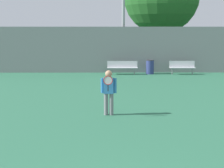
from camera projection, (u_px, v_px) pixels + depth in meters
tennis_player at (109, 90)px, 10.63m from camera, size 0.54×0.42×1.55m
bench_courtside_near at (122, 66)px, 20.36m from camera, size 1.98×0.40×0.86m
bench_courtside_far at (182, 66)px, 20.38m from camera, size 1.66×0.40×0.86m
trash_bin at (150, 67)px, 20.55m from camera, size 0.53×0.53×0.93m
back_fence at (113, 50)px, 21.02m from camera, size 31.88×0.06×3.08m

